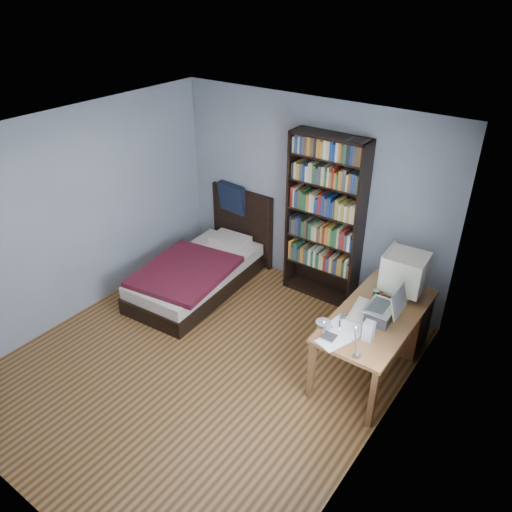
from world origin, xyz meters
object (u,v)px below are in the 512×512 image
object	(u,v)px
keyboard	(361,311)
speaker	(368,331)
desk	(390,318)
soda_can	(376,295)
laptop	(382,312)
desk_lamp	(329,330)
crt_monitor	(404,272)
bed	(201,270)
bookshelf	(324,220)

from	to	relation	value
keyboard	speaker	distance (m)	0.43
desk	soda_can	world-z (taller)	soda_can
desk	laptop	bearing A→B (deg)	-81.88
soda_can	speaker	bearing A→B (deg)	-71.82
keyboard	soda_can	size ratio (longest dim) A/B	3.78
desk	desk_lamp	distance (m)	1.73
crt_monitor	laptop	world-z (taller)	crt_monitor
desk	bed	world-z (taller)	bed
desk_lamp	desk	bearing A→B (deg)	89.93
desk_lamp	bookshelf	distance (m)	2.36
speaker	desk_lamp	bearing A→B (deg)	-100.33
keyboard	bookshelf	size ratio (longest dim) A/B	0.21
crt_monitor	speaker	size ratio (longest dim) A/B	2.51
desk_lamp	bed	size ratio (longest dim) A/B	0.30
crt_monitor	bed	distance (m)	2.71
desk	desk_lamp	xyz separation A→B (m)	(-0.00, -1.52, 0.81)
desk	keyboard	bearing A→B (deg)	-106.29
desk_lamp	bed	world-z (taller)	desk_lamp
speaker	soda_can	distance (m)	0.67
desk_lamp	soda_can	distance (m)	1.38
laptop	bed	world-z (taller)	bed
bookshelf	bed	distance (m)	1.79
keyboard	soda_can	world-z (taller)	soda_can
soda_can	desk	bearing A→B (deg)	61.02
laptop	soda_can	xyz separation A→B (m)	(-0.20, 0.30, -0.06)
laptop	keyboard	world-z (taller)	laptop
keyboard	speaker	xyz separation A→B (m)	(0.24, -0.34, 0.08)
desk_lamp	speaker	world-z (taller)	desk_lamp
desk	bookshelf	xyz separation A→B (m)	(-1.17, 0.52, 0.66)
desk	bookshelf	distance (m)	1.44
desk	crt_monitor	bearing A→B (deg)	49.96
crt_monitor	keyboard	distance (m)	0.65
soda_can	bookshelf	distance (m)	1.32
keyboard	desk_lamp	bearing A→B (deg)	-90.42
crt_monitor	soda_can	distance (m)	0.38
speaker	bookshelf	world-z (taller)	bookshelf
crt_monitor	keyboard	size ratio (longest dim) A/B	1.07
desk	speaker	bearing A→B (deg)	-84.30
bookshelf	bed	world-z (taller)	bookshelf
speaker	crt_monitor	bearing A→B (deg)	89.95
crt_monitor	desk_lamp	size ratio (longest dim) A/B	0.80
desk_lamp	keyboard	bearing A→B (deg)	98.33
laptop	speaker	world-z (taller)	laptop
speaker	bed	distance (m)	2.75
keyboard	soda_can	xyz separation A→B (m)	(0.03, 0.29, 0.04)
speaker	soda_can	size ratio (longest dim) A/B	1.62
laptop	keyboard	distance (m)	0.25
crt_monitor	bookshelf	xyz separation A→B (m)	(-1.21, 0.47, 0.07)
crt_monitor	bed	size ratio (longest dim) A/B	0.24
crt_monitor	soda_can	bearing A→B (deg)	-121.21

